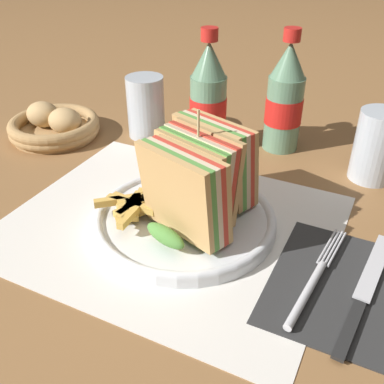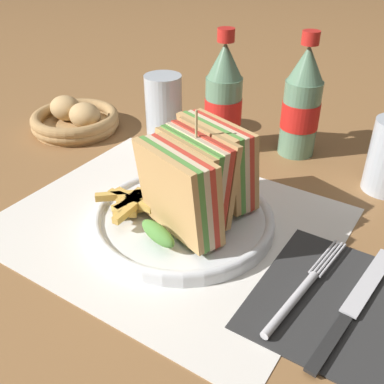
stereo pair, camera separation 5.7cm
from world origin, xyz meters
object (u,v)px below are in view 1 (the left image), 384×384
(plate_main, at_px, (185,219))
(fork, at_px, (312,283))
(glass_near, at_px, (375,151))
(coke_bottle_far, at_px, (285,100))
(bread_basket, at_px, (54,126))
(knife, at_px, (365,292))
(glass_far, at_px, (146,111))
(club_sandwich, at_px, (198,178))
(coke_bottle_near, at_px, (208,100))

(plate_main, xyz_separation_m, fork, (0.17, -0.04, -0.00))
(glass_near, bearing_deg, coke_bottle_far, 165.68)
(plate_main, distance_m, bread_basket, 0.36)
(knife, xyz_separation_m, glass_far, (-0.41, 0.24, 0.04))
(club_sandwich, bearing_deg, coke_bottle_near, 111.53)
(coke_bottle_near, distance_m, glass_near, 0.27)
(fork, xyz_separation_m, bread_basket, (-0.50, 0.18, 0.01))
(knife, height_order, glass_near, glass_near)
(plate_main, relative_size, bread_basket, 1.47)
(plate_main, bearing_deg, glass_far, 130.93)
(knife, bearing_deg, glass_near, 102.16)
(glass_far, bearing_deg, bread_basket, -152.08)
(knife, distance_m, glass_near, 0.26)
(coke_bottle_near, relative_size, glass_near, 1.85)
(plate_main, distance_m, fork, 0.18)
(club_sandwich, height_order, fork, club_sandwich)
(glass_near, height_order, glass_far, same)
(coke_bottle_near, bearing_deg, club_sandwich, -68.47)
(knife, bearing_deg, fork, -158.83)
(coke_bottle_far, bearing_deg, knife, -58.52)
(glass_near, xyz_separation_m, bread_basket, (-0.53, -0.10, -0.03))
(glass_near, distance_m, glass_far, 0.38)
(plate_main, distance_m, coke_bottle_near, 0.24)
(coke_bottle_far, relative_size, glass_far, 1.85)
(fork, bearing_deg, glass_far, 150.10)
(club_sandwich, xyz_separation_m, fork, (0.16, -0.05, -0.06))
(club_sandwich, relative_size, knife, 0.88)
(glass_far, height_order, bread_basket, glass_far)
(knife, relative_size, coke_bottle_far, 1.03)
(coke_bottle_near, distance_m, coke_bottle_far, 0.12)
(knife, relative_size, glass_far, 1.91)
(club_sandwich, relative_size, fork, 1.01)
(glass_far, bearing_deg, club_sandwich, -45.96)
(coke_bottle_far, distance_m, glass_near, 0.16)
(bread_basket, bearing_deg, coke_bottle_far, 19.78)
(club_sandwich, distance_m, coke_bottle_far, 0.27)
(fork, xyz_separation_m, knife, (0.05, 0.01, -0.00))
(coke_bottle_far, bearing_deg, coke_bottle_near, -154.73)
(club_sandwich, xyz_separation_m, glass_far, (-0.20, 0.21, -0.03))
(fork, relative_size, glass_near, 1.67)
(plate_main, xyz_separation_m, coke_bottle_far, (0.04, 0.27, 0.07))
(knife, bearing_deg, coke_bottle_far, 127.03)
(glass_near, bearing_deg, coke_bottle_near, -177.03)
(coke_bottle_near, relative_size, bread_basket, 1.24)
(coke_bottle_near, height_order, glass_far, coke_bottle_near)
(fork, height_order, knife, fork)
(plate_main, xyz_separation_m, glass_near, (0.20, 0.23, 0.04))
(club_sandwich, xyz_separation_m, glass_near, (0.18, 0.23, -0.03))
(coke_bottle_far, distance_m, bread_basket, 0.40)
(coke_bottle_near, xyz_separation_m, bread_basket, (-0.26, -0.08, -0.06))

